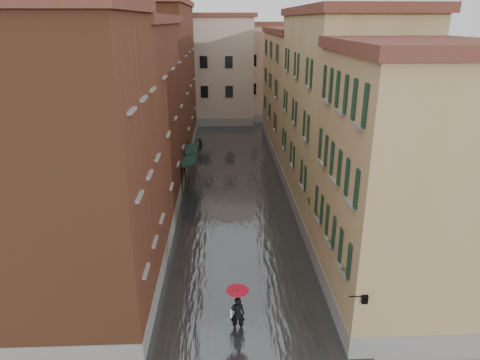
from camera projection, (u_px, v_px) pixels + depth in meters
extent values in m
plane|color=#5A5A5D|center=(241.00, 279.00, 22.36)|extent=(120.00, 120.00, 0.00)
cube|color=#414548|center=(234.00, 186.00, 34.49)|extent=(10.00, 60.00, 0.20)
cube|color=brown|center=(76.00, 177.00, 17.94)|extent=(6.00, 8.00, 13.00)
cube|color=maroon|center=(130.00, 124.00, 28.32)|extent=(6.00, 14.00, 12.50)
cube|color=brown|center=(160.00, 82.00, 42.09)|extent=(6.00, 16.00, 14.00)
cube|color=tan|center=(402.00, 189.00, 18.74)|extent=(6.00, 8.00, 11.50)
cube|color=tan|center=(339.00, 118.00, 28.77)|extent=(6.00, 14.00, 13.00)
cube|color=tan|center=(300.00, 93.00, 43.06)|extent=(6.00, 16.00, 11.50)
cube|color=#BFAA98|center=(205.00, 71.00, 55.52)|extent=(12.00, 9.00, 13.00)
cube|color=#D1A993|center=(272.00, 73.00, 57.91)|extent=(10.00, 9.00, 12.00)
cube|color=#163126|center=(189.00, 161.00, 32.89)|extent=(1.09, 2.77, 0.31)
cylinder|color=black|center=(182.00, 181.00, 31.98)|extent=(0.06, 0.06, 2.80)
cylinder|color=black|center=(185.00, 169.00, 34.57)|extent=(0.06, 0.06, 2.80)
cube|color=#163126|center=(192.00, 149.00, 35.89)|extent=(1.09, 3.17, 0.31)
cylinder|color=black|center=(185.00, 168.00, 34.79)|extent=(0.06, 0.06, 2.80)
cylinder|color=black|center=(188.00, 156.00, 37.76)|extent=(0.06, 0.06, 2.80)
cylinder|color=black|center=(357.00, 297.00, 15.82)|extent=(0.60, 0.05, 0.05)
cube|color=black|center=(364.00, 299.00, 15.86)|extent=(0.22, 0.22, 0.35)
cube|color=beige|center=(364.00, 299.00, 15.86)|extent=(0.14, 0.14, 0.24)
cube|color=brown|center=(347.00, 272.00, 17.28)|extent=(0.22, 0.85, 0.18)
imported|color=#265926|center=(348.00, 263.00, 17.13)|extent=(0.59, 0.51, 0.66)
cube|color=brown|center=(333.00, 244.00, 19.43)|extent=(0.22, 0.85, 0.18)
imported|color=#265926|center=(334.00, 236.00, 19.28)|extent=(0.59, 0.51, 0.66)
cube|color=brown|center=(320.00, 218.00, 21.98)|extent=(0.22, 0.85, 0.18)
imported|color=#265926|center=(321.00, 210.00, 21.84)|extent=(0.59, 0.51, 0.66)
cube|color=brown|center=(312.00, 201.00, 24.04)|extent=(0.22, 0.85, 0.18)
imported|color=#265926|center=(312.00, 194.00, 23.89)|extent=(0.59, 0.51, 0.66)
imported|color=black|center=(238.00, 314.00, 18.35)|extent=(0.63, 0.41, 1.71)
cube|color=beige|center=(231.00, 312.00, 18.35)|extent=(0.08, 0.30, 0.38)
cylinder|color=black|center=(238.00, 305.00, 18.17)|extent=(0.02, 0.02, 1.00)
cone|color=#B40C22|center=(238.00, 293.00, 17.97)|extent=(1.00, 1.00, 0.28)
imported|color=black|center=(200.00, 147.00, 42.90)|extent=(0.77, 0.60, 1.57)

